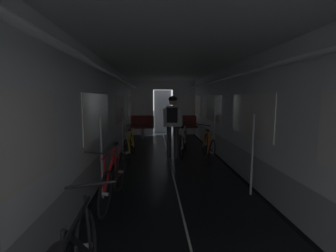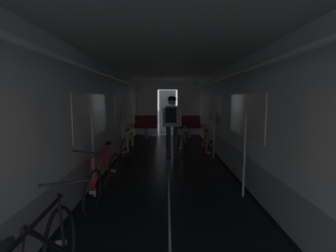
# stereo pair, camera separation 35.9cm
# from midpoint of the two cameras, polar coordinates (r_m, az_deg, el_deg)

# --- Properties ---
(train_car_shell) EXTENTS (3.14, 12.34, 2.57)m
(train_car_shell) POSITION_cam_midpoint_polar(r_m,az_deg,el_deg) (5.38, -0.99, 7.02)
(train_car_shell) COLOR black
(train_car_shell) RESTS_ON ground
(bench_seat_far_left) EXTENTS (0.98, 0.51, 0.95)m
(bench_seat_far_left) POSITION_cam_midpoint_polar(r_m,az_deg,el_deg) (9.93, -7.23, 0.31)
(bench_seat_far_left) COLOR gray
(bench_seat_far_left) RESTS_ON ground
(bench_seat_far_right) EXTENTS (0.98, 0.51, 0.95)m
(bench_seat_far_right) POSITION_cam_midpoint_polar(r_m,az_deg,el_deg) (9.97, 3.15, 0.38)
(bench_seat_far_right) COLOR gray
(bench_seat_far_right) RESTS_ON ground
(bicycle_yellow) EXTENTS (0.44, 1.69, 0.95)m
(bicycle_yellow) POSITION_cam_midpoint_polar(r_m,az_deg,el_deg) (6.47, -10.75, -4.87)
(bicycle_yellow) COLOR black
(bicycle_yellow) RESTS_ON ground
(bicycle_red) EXTENTS (0.44, 1.69, 0.95)m
(bicycle_red) POSITION_cam_midpoint_polar(r_m,az_deg,el_deg) (4.05, -15.51, -12.07)
(bicycle_red) COLOR black
(bicycle_red) RESTS_ON ground
(bicycle_orange) EXTENTS (0.44, 1.70, 0.96)m
(bicycle_orange) POSITION_cam_midpoint_polar(r_m,az_deg,el_deg) (6.42, 8.06, -4.93)
(bicycle_orange) COLOR black
(bicycle_orange) RESTS_ON ground
(person_cyclist_aisle) EXTENTS (0.55, 0.43, 1.73)m
(person_cyclist_aisle) POSITION_cam_midpoint_polar(r_m,az_deg,el_deg) (6.49, -0.45, 1.44)
(person_cyclist_aisle) COLOR #2D2D33
(person_cyclist_aisle) RESTS_ON ground
(bicycle_silver_in_aisle) EXTENTS (0.54, 1.66, 0.94)m
(bicycle_silver_in_aisle) POSITION_cam_midpoint_polar(r_m,az_deg,el_deg) (6.87, 2.20, -4.06)
(bicycle_silver_in_aisle) COLOR black
(bicycle_silver_in_aisle) RESTS_ON ground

